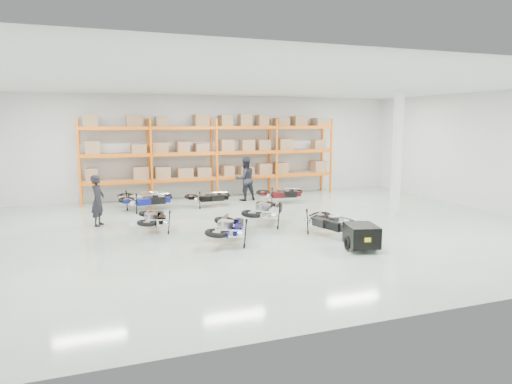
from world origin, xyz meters
name	(u,v)px	position (x,y,z in m)	size (l,w,h in m)	color
room	(267,158)	(0.00, 0.00, 2.25)	(18.00, 18.00, 18.00)	#AABEAF
pallet_rack	(214,147)	(0.00, 6.45, 2.26)	(11.28, 0.98, 3.62)	orange
structural_column	(397,153)	(5.20, 0.50, 2.25)	(0.25, 0.25, 4.50)	white
moto_blue_centre	(229,223)	(-1.61, -1.24, 0.57)	(0.82, 1.85, 1.13)	#070A4F
moto_silver_left	(266,206)	(0.21, 0.58, 0.62)	(0.89, 2.01, 1.23)	#A9ABB0
moto_black_far_left	(154,215)	(-3.41, 0.90, 0.51)	(0.73, 1.65, 1.01)	black
moto_touring_right	(332,218)	(1.47, -1.51, 0.56)	(0.81, 1.83, 1.12)	black
trailer	(361,236)	(1.47, -3.11, 0.39)	(0.96, 1.65, 0.67)	black
moto_back_a	(147,197)	(-3.22, 4.30, 0.54)	(0.78, 1.77, 1.08)	navy
moto_back_b	(143,194)	(-3.30, 4.87, 0.56)	(0.81, 1.82, 1.11)	silver
moto_back_c	(209,194)	(-0.80, 4.38, 0.49)	(0.71, 1.60, 0.98)	black
moto_back_d	(281,191)	(2.22, 4.14, 0.52)	(0.76, 1.71, 1.04)	#410D10
person_left	(98,200)	(-5.00, 2.30, 0.84)	(0.61, 0.40, 1.67)	black
person_back	(245,179)	(1.04, 5.25, 0.93)	(0.91, 0.71, 1.87)	#22222A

